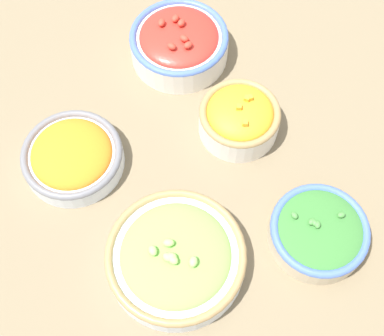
{
  "coord_description": "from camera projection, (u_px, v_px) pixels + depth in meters",
  "views": [
    {
      "loc": [
        0.29,
        -0.23,
        0.76
      ],
      "look_at": [
        0.0,
        0.0,
        0.03
      ],
      "focal_mm": 50.0,
      "sensor_mm": 36.0,
      "label": 1
    }
  ],
  "objects": [
    {
      "name": "bowl_cherry_tomatoes",
      "position": [
        179.0,
        43.0,
        0.92
      ],
      "size": [
        0.17,
        0.17,
        0.08
      ],
      "color": "silver",
      "rests_on": "ground_plane"
    },
    {
      "name": "bowl_carrots",
      "position": [
        72.0,
        156.0,
        0.83
      ],
      "size": [
        0.16,
        0.16,
        0.05
      ],
      "color": "silver",
      "rests_on": "ground_plane"
    },
    {
      "name": "bowl_lettuce",
      "position": [
        176.0,
        257.0,
        0.76
      ],
      "size": [
        0.2,
        0.2,
        0.06
      ],
      "color": "silver",
      "rests_on": "ground_plane"
    },
    {
      "name": "ground_plane",
      "position": [
        192.0,
        177.0,
        0.84
      ],
      "size": [
        3.0,
        3.0,
        0.0
      ],
      "primitive_type": "plane",
      "color": "#75664C"
    },
    {
      "name": "bowl_squash",
      "position": [
        239.0,
        117.0,
        0.85
      ],
      "size": [
        0.13,
        0.13,
        0.07
      ],
      "color": "silver",
      "rests_on": "ground_plane"
    },
    {
      "name": "bowl_broccoli",
      "position": [
        319.0,
        232.0,
        0.78
      ],
      "size": [
        0.14,
        0.14,
        0.05
      ],
      "color": "beige",
      "rests_on": "ground_plane"
    }
  ]
}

